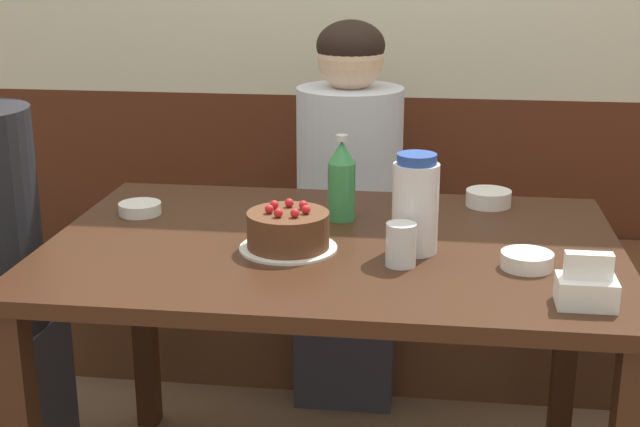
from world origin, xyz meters
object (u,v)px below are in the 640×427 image
(glass_water_tall, at_px, (401,245))
(bowl_rice_small, at_px, (488,198))
(birthday_cake, at_px, (288,231))
(water_pitcher, at_px, (415,205))
(person_pale_blue_shirt, at_px, (349,222))
(soju_bottle, at_px, (340,180))
(bench_seat, at_px, (362,308))
(napkin_holder, at_px, (587,287))
(bowl_side_dish, at_px, (527,260))
(bowl_soup_white, at_px, (140,208))

(glass_water_tall, bearing_deg, bowl_rice_small, 66.67)
(birthday_cake, xyz_separation_m, glass_water_tall, (0.25, -0.07, 0.00))
(water_pitcher, bearing_deg, person_pale_blue_shirt, 106.37)
(bowl_rice_small, bearing_deg, water_pitcher, -115.14)
(soju_bottle, distance_m, bowl_rice_small, 0.41)
(bowl_rice_small, bearing_deg, person_pale_blue_shirt, 138.04)
(soju_bottle, height_order, glass_water_tall, soju_bottle)
(bench_seat, relative_size, birthday_cake, 9.39)
(napkin_holder, bearing_deg, bowl_side_dish, 115.51)
(water_pitcher, bearing_deg, soju_bottle, 131.48)
(soju_bottle, relative_size, bowl_side_dish, 1.93)
(bench_seat, relative_size, water_pitcher, 9.31)
(birthday_cake, xyz_separation_m, water_pitcher, (0.28, 0.02, 0.07))
(soju_bottle, height_order, bowl_soup_white, soju_bottle)
(birthday_cake, relative_size, bowl_soup_white, 2.06)
(birthday_cake, xyz_separation_m, bowl_soup_white, (-0.41, 0.21, -0.03))
(bowl_soup_white, bearing_deg, bowl_side_dish, -16.05)
(birthday_cake, relative_size, person_pale_blue_shirt, 0.19)
(bench_seat, distance_m, soju_bottle, 0.90)
(soju_bottle, height_order, bowl_rice_small, soju_bottle)
(bowl_side_dish, xyz_separation_m, glass_water_tall, (-0.26, -0.02, 0.03))
(napkin_holder, xyz_separation_m, bowl_rice_small, (-0.15, 0.65, -0.02))
(water_pitcher, relative_size, bowl_rice_small, 1.89)
(birthday_cake, relative_size, water_pitcher, 0.99)
(bowl_rice_small, bearing_deg, glass_water_tall, -113.33)
(bowl_rice_small, relative_size, glass_water_tall, 1.26)
(birthday_cake, relative_size, bowl_rice_small, 1.87)
(soju_bottle, height_order, person_pale_blue_shirt, person_pale_blue_shirt)
(bench_seat, relative_size, person_pale_blue_shirt, 1.75)
(birthday_cake, height_order, water_pitcher, water_pitcher)
(birthday_cake, bearing_deg, soju_bottle, 69.32)
(napkin_holder, xyz_separation_m, glass_water_tall, (-0.35, 0.17, 0.01))
(napkin_holder, distance_m, glass_water_tall, 0.39)
(birthday_cake, distance_m, napkin_holder, 0.65)
(bowl_side_dish, xyz_separation_m, person_pale_blue_shirt, (-0.46, 0.82, -0.19))
(bowl_soup_white, bearing_deg, bowl_rice_small, 12.37)
(soju_bottle, relative_size, glass_water_tall, 2.30)
(soju_bottle, xyz_separation_m, napkin_holder, (0.52, -0.48, -0.06))
(bowl_rice_small, relative_size, bowl_side_dish, 1.06)
(napkin_holder, height_order, bowl_soup_white, napkin_holder)
(water_pitcher, distance_m, bowl_side_dish, 0.27)
(bowl_side_dish, bearing_deg, napkin_holder, -64.49)
(napkin_holder, bearing_deg, water_pitcher, 141.02)
(birthday_cake, distance_m, soju_bottle, 0.26)
(soju_bottle, bearing_deg, napkin_holder, -42.82)
(water_pitcher, bearing_deg, napkin_holder, -38.98)
(bench_seat, bearing_deg, bowl_soup_white, -126.64)
(water_pitcher, bearing_deg, bench_seat, 101.95)
(bowl_side_dish, bearing_deg, person_pale_blue_shirt, 119.17)
(soju_bottle, height_order, napkin_holder, soju_bottle)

